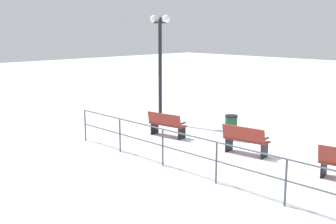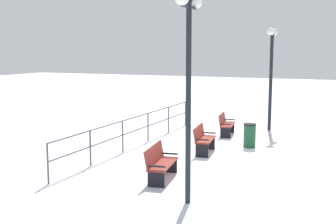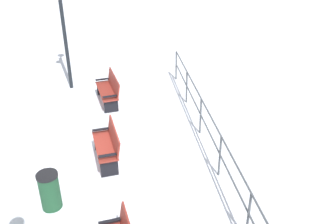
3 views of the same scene
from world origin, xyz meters
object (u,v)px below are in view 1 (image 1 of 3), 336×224
bench_third (167,124)px  bench_second (245,140)px  lamppost_middle (160,49)px  trash_bin (231,127)px

bench_third → bench_second: bearing=-95.2°
lamppost_middle → trash_bin: bearing=-90.3°
bench_third → lamppost_middle: (1.42, 1.84, 2.55)m
bench_second → lamppost_middle: bearing=68.7°
bench_second → trash_bin: size_ratio=1.71×
bench_second → trash_bin: bearing=42.9°
bench_second → lamppost_middle: (1.24, 5.13, 2.53)m
bench_third → lamppost_middle: lamppost_middle is taller
bench_second → bench_third: (-0.17, 3.29, -0.02)m
bench_third → lamppost_middle: 3.45m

